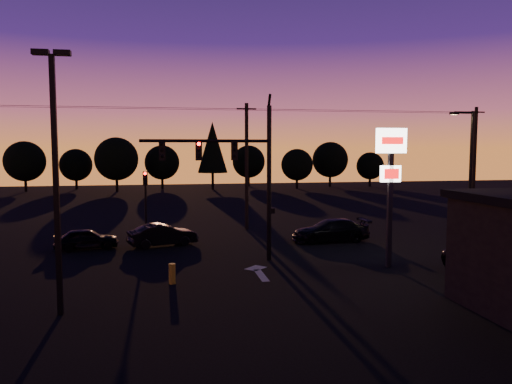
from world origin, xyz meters
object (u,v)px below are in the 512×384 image
Objects in this scene: parking_lot_light at (55,165)px; pylon_sign at (391,167)px; secondary_signal at (146,195)px; car_mid at (163,235)px; traffic_signal_mast at (238,166)px; car_left at (86,239)px; bollard at (172,274)px; suv_parked at (498,262)px; streetlight at (469,172)px; car_right at (330,230)px.

pylon_sign is (14.50, 4.50, -0.36)m from parking_lot_light.
secondary_signal is 3.57m from car_mid.
car_left is (-8.20, 4.71, -4.33)m from traffic_signal_mast.
bollard is 14.67m from suv_parked.
parking_lot_light is (-2.50, -14.49, 2.41)m from secondary_signal.
traffic_signal_mast is 10.19m from parking_lot_light.
car_mid is (-0.40, 8.56, 0.22)m from bollard.
traffic_signal_mast is 0.94× the size of parking_lot_light.
traffic_signal_mast is at bearing 137.10° from suv_parked.
streetlight is 18.57m from car_mid.
pylon_sign reaches higher than bollard.
streetlight is 8.88m from car_right.
pylon_sign is 8.10m from car_right.
pylon_sign is at bearing 6.39° from bollard.
pylon_sign is (12.00, -9.99, 2.05)m from secondary_signal.
bollard is (-17.46, -5.18, -3.98)m from streetlight.
car_left is 14.68m from car_right.
secondary_signal is 14.90m from parking_lot_light.
pylon_sign is 17.45m from car_left.
traffic_signal_mast is 6.76m from bollard.
bollard is (1.44, -11.17, -2.42)m from secondary_signal.
car_right is at bearing -110.05° from car_mid.
secondary_signal is at bearing 97.37° from bollard.
parking_lot_light is at bearing -136.63° from traffic_signal_mast.
parking_lot_light is at bearing 174.54° from car_left.
traffic_signal_mast is 10.40m from car_left.
traffic_signal_mast is at bearing 160.64° from pylon_sign.
bollard is 0.22× the size of car_mid.
suv_parked is (4.04, -2.70, -4.23)m from pylon_sign.
streetlight is 8.19m from suv_parked.
car_left reaches higher than bollard.
traffic_signal_mast reaches higher than car_left.
pylon_sign is 11.53m from bollard.
car_left is 0.74× the size of car_right.
parking_lot_light is 2.26× the size of car_mid.
pylon_sign is 13.88m from car_mid.
suv_parked is (-2.87, -6.70, -3.74)m from streetlight.
car_left is (-15.30, 7.21, -4.30)m from pylon_sign.
streetlight reaches higher than car_left.
streetlight is 9.08× the size of bollard.
secondary_signal is 0.54× the size of streetlight.
car_mid is 0.82× the size of suv_parked.
pylon_sign reaches higher than car_left.
suv_parked is (14.99, -10.07, 0.02)m from car_mid.
car_right is at bearing 98.01° from suv_parked.
pylon_sign reaches higher than car_mid.
streetlight reaches higher than secondary_signal.
parking_lot_light is at bearing -139.94° from bollard.
car_left is at bearing 150.10° from traffic_signal_mast.
car_right is at bearing 159.02° from streetlight.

